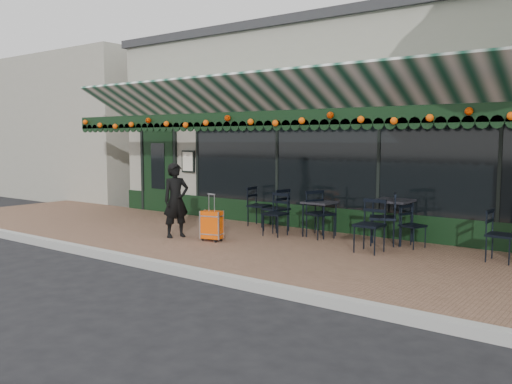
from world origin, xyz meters
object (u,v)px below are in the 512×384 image
Objects in this scene: cafe_table_b at (320,205)px; chair_a_front at (369,226)px; chair_b_left at (276,210)px; cafe_table_a at (393,204)px; chair_a_extra at (501,236)px; chair_a_left at (383,218)px; chair_b_front at (275,214)px; suitcase at (212,225)px; woman at (176,200)px; chair_solo at (259,206)px; chair_b_right at (320,214)px; chair_a_right at (413,226)px.

chair_a_front is at bearing -29.05° from cafe_table_b.
cafe_table_a is at bearing 105.54° from chair_b_left.
chair_a_left is at bearing 86.91° from chair_a_extra.
chair_a_left is 2.12m from chair_b_front.
chair_a_left is at bearing 97.46° from chair_a_front.
cafe_table_a is at bearing 19.56° from suitcase.
chair_b_left is 0.54m from chair_b_front.
woman is 2.12m from chair_b_left.
chair_solo is (-5.12, 0.54, 0.02)m from chair_a_extra.
suitcase is 1.10× the size of cafe_table_a.
chair_b_right is (-1.31, -0.40, -0.26)m from cafe_table_a.
chair_b_right is at bearing 92.96° from chair_b_left.
woman reaches higher than cafe_table_a.
woman reaches higher than chair_a_front.
chair_a_left reaches higher than cafe_table_b.
chair_solo reaches higher than cafe_table_b.
chair_a_left is at bearing 15.69° from suitcase.
cafe_table_a is 1.06× the size of chair_a_right.
woman is 2.82m from chair_b_right.
chair_a_right is at bearing 12.59° from suitcase.
cafe_table_a is 0.89× the size of chair_b_left.
cafe_table_a is at bearing -41.13° from woman.
woman is 1.50× the size of chair_a_left.
chair_a_front is 0.98× the size of chair_b_right.
chair_a_left reaches higher than chair_solo.
chair_a_right is (1.88, 0.04, -0.24)m from cafe_table_b.
suitcase reaches higher than chair_solo.
chair_a_extra is 4.43m from chair_b_left.
chair_a_front is (0.10, -0.76, -0.03)m from chair_a_left.
chair_a_left is at bearing -102.28° from cafe_table_a.
suitcase is 3.40m from cafe_table_a.
cafe_table_b is 0.77× the size of chair_b_left.
chair_a_front reaches higher than cafe_table_a.
suitcase is 2.17m from cafe_table_b.
woman is 2.15m from chair_solo.
woman is 1.80× the size of cafe_table_a.
chair_b_left is at bearing 63.21° from suitcase.
woman is 5.81m from chair_a_extra.
chair_a_right is (3.25, 1.69, 0.08)m from suitcase.
chair_solo is at bearing 104.06° from chair_a_right.
woman reaches higher than chair_b_left.
chair_b_left is 1.13m from chair_b_right.
cafe_table_a is 1.39m from chair_b_right.
chair_a_right is at bearing 1.24° from cafe_table_b.
suitcase reaches higher than cafe_table_b.
chair_a_extra is (5.60, 1.54, -0.31)m from woman.
chair_a_front is at bearing -91.93° from chair_b_right.
suitcase reaches higher than chair_a_extra.
suitcase is at bearing -163.13° from chair_a_front.
cafe_table_a is at bearing 10.45° from cafe_table_b.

